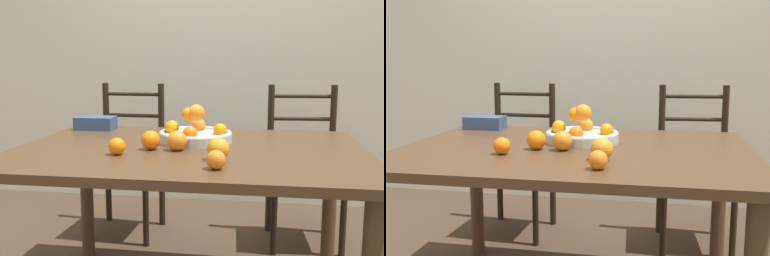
% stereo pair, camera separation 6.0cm
% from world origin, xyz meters
% --- Properties ---
extents(wall_back, '(8.00, 0.06, 2.60)m').
position_xyz_m(wall_back, '(0.00, 1.60, 1.30)').
color(wall_back, silver).
rests_on(wall_back, ground_plane).
extents(dining_table, '(1.46, 1.06, 0.73)m').
position_xyz_m(dining_table, '(0.00, 0.00, 0.64)').
color(dining_table, '#4C331E').
rests_on(dining_table, ground_plane).
extents(fruit_bowl, '(0.33, 0.33, 0.17)m').
position_xyz_m(fruit_bowl, '(0.01, 0.13, 0.77)').
color(fruit_bowl, '#B2B7B2').
rests_on(fruit_bowl, dining_table).
extents(orange_loose_0, '(0.08, 0.08, 0.08)m').
position_xyz_m(orange_loose_0, '(-0.04, -0.07, 0.77)').
color(orange_loose_0, orange).
rests_on(orange_loose_0, dining_table).
extents(orange_loose_1, '(0.07, 0.07, 0.07)m').
position_xyz_m(orange_loose_1, '(0.15, -0.36, 0.77)').
color(orange_loose_1, orange).
rests_on(orange_loose_1, dining_table).
extents(orange_loose_2, '(0.08, 0.08, 0.08)m').
position_xyz_m(orange_loose_2, '(-0.15, -0.07, 0.77)').
color(orange_loose_2, orange).
rests_on(orange_loose_2, dining_table).
extents(orange_loose_3, '(0.07, 0.07, 0.07)m').
position_xyz_m(orange_loose_3, '(-0.25, -0.19, 0.77)').
color(orange_loose_3, orange).
rests_on(orange_loose_3, dining_table).
extents(orange_loose_4, '(0.08, 0.08, 0.08)m').
position_xyz_m(orange_loose_4, '(0.14, -0.22, 0.77)').
color(orange_loose_4, orange).
rests_on(orange_loose_4, dining_table).
extents(chair_left, '(0.44, 0.42, 0.94)m').
position_xyz_m(chair_left, '(-0.54, 0.86, 0.45)').
color(chair_left, black).
rests_on(chair_left, ground_plane).
extents(chair_right, '(0.45, 0.43, 0.94)m').
position_xyz_m(chair_right, '(0.55, 0.86, 0.45)').
color(chair_right, black).
rests_on(chair_right, ground_plane).
extents(book_stack, '(0.20, 0.12, 0.07)m').
position_xyz_m(book_stack, '(-0.57, 0.41, 0.77)').
color(book_stack, '#334770').
rests_on(book_stack, dining_table).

